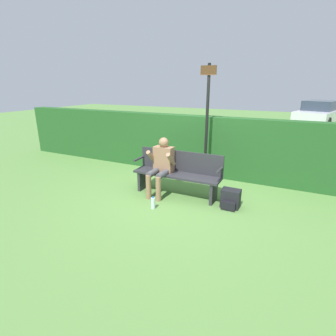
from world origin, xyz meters
name	(u,v)px	position (x,y,z in m)	size (l,w,h in m)	color
ground_plane	(176,195)	(0.00, 0.00, 0.00)	(40.00, 40.00, 0.00)	#5B8942
hedge_back	(202,146)	(0.00, 1.60, 0.76)	(12.00, 0.37, 1.53)	#235623
park_bench	(178,172)	(0.00, 0.07, 0.49)	(1.90, 0.44, 0.94)	#2D2D33
person_seated	(161,163)	(-0.32, -0.07, 0.69)	(0.55, 0.64, 1.23)	#997051
backpack	(230,199)	(1.19, -0.08, 0.17)	(0.36, 0.34, 0.36)	black
water_bottle	(153,203)	(-0.13, -0.80, 0.11)	(0.08, 0.08, 0.24)	silver
signpost	(207,120)	(0.27, 1.10, 1.51)	(0.36, 0.09, 2.74)	black
parked_car	(319,113)	(3.26, 13.04, 0.65)	(2.87, 4.59, 1.38)	silver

